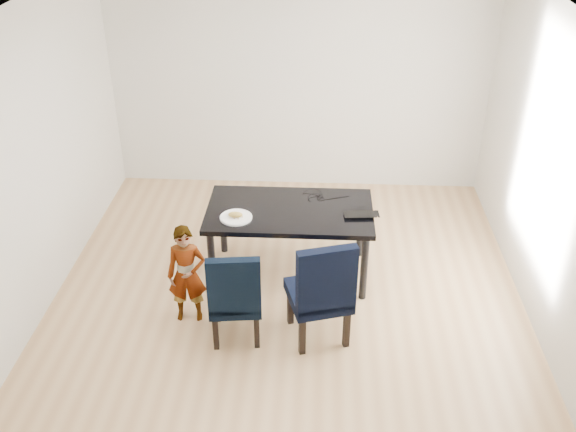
# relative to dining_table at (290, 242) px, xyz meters

# --- Properties ---
(floor) EXTENTS (4.50, 5.00, 0.01)m
(floor) POSITION_rel_dining_table_xyz_m (0.00, -0.50, -0.38)
(floor) COLOR tan
(floor) RESTS_ON ground
(ceiling) EXTENTS (4.50, 5.00, 0.01)m
(ceiling) POSITION_rel_dining_table_xyz_m (0.00, -0.50, 2.33)
(ceiling) COLOR white
(ceiling) RESTS_ON wall_back
(wall_back) EXTENTS (4.50, 0.01, 2.70)m
(wall_back) POSITION_rel_dining_table_xyz_m (0.00, 2.00, 0.98)
(wall_back) COLOR silver
(wall_back) RESTS_ON ground
(wall_front) EXTENTS (4.50, 0.01, 2.70)m
(wall_front) POSITION_rel_dining_table_xyz_m (0.00, -3.00, 0.98)
(wall_front) COLOR silver
(wall_front) RESTS_ON ground
(wall_left) EXTENTS (0.01, 5.00, 2.70)m
(wall_left) POSITION_rel_dining_table_xyz_m (-2.25, -0.50, 0.98)
(wall_left) COLOR white
(wall_left) RESTS_ON ground
(wall_right) EXTENTS (0.01, 5.00, 2.70)m
(wall_right) POSITION_rel_dining_table_xyz_m (2.25, -0.50, 0.98)
(wall_right) COLOR white
(wall_right) RESTS_ON ground
(dining_table) EXTENTS (1.60, 0.90, 0.75)m
(dining_table) POSITION_rel_dining_table_xyz_m (0.00, 0.00, 0.00)
(dining_table) COLOR black
(dining_table) RESTS_ON floor
(chair_left) EXTENTS (0.49, 0.51, 0.92)m
(chair_left) POSITION_rel_dining_table_xyz_m (-0.42, -0.95, 0.09)
(chair_left) COLOR black
(chair_left) RESTS_ON floor
(chair_right) EXTENTS (0.63, 0.64, 1.04)m
(chair_right) POSITION_rel_dining_table_xyz_m (0.30, -0.92, 0.14)
(chair_right) COLOR black
(chair_right) RESTS_ON floor
(child) EXTENTS (0.37, 0.26, 0.96)m
(child) POSITION_rel_dining_table_xyz_m (-0.88, -0.74, 0.10)
(child) COLOR orange
(child) RESTS_ON floor
(plate) EXTENTS (0.38, 0.38, 0.02)m
(plate) POSITION_rel_dining_table_xyz_m (-0.49, -0.20, 0.38)
(plate) COLOR white
(plate) RESTS_ON dining_table
(sandwich) EXTENTS (0.14, 0.07, 0.05)m
(sandwich) POSITION_rel_dining_table_xyz_m (-0.50, -0.21, 0.42)
(sandwich) COLOR #A4853A
(sandwich) RESTS_ON plate
(laptop) EXTENTS (0.35, 0.24, 0.03)m
(laptop) POSITION_rel_dining_table_xyz_m (0.68, -0.05, 0.39)
(laptop) COLOR black
(laptop) RESTS_ON dining_table
(cable_tangle) EXTENTS (0.18, 0.18, 0.01)m
(cable_tangle) POSITION_rel_dining_table_xyz_m (0.25, 0.22, 0.38)
(cable_tangle) COLOR black
(cable_tangle) RESTS_ON dining_table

